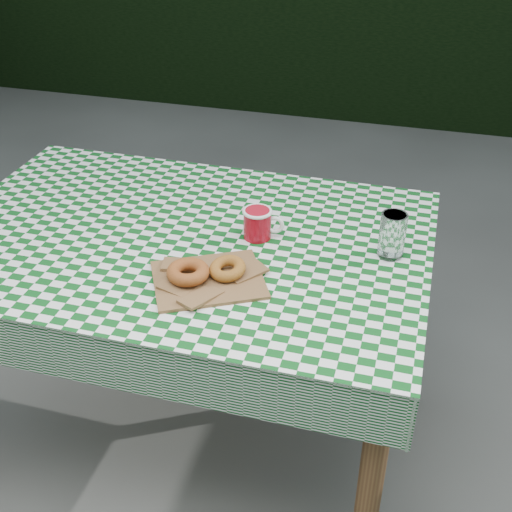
{
  "coord_description": "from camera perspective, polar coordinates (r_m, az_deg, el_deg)",
  "views": [
    {
      "loc": [
        0.7,
        -1.44,
        1.68
      ],
      "look_at": [
        0.33,
        -0.12,
        0.79
      ],
      "focal_mm": 46.03,
      "sensor_mm": 36.0,
      "label": 1
    }
  ],
  "objects": [
    {
      "name": "ground",
      "position": [
        2.32,
        -7.36,
        -13.65
      ],
      "size": [
        60.0,
        60.0,
        0.0
      ],
      "primitive_type": "plane",
      "color": "#4B4B47",
      "rests_on": "ground"
    },
    {
      "name": "table",
      "position": [
        2.02,
        -5.78,
        -7.53
      ],
      "size": [
        1.31,
        0.88,
        0.75
      ],
      "primitive_type": "cube",
      "rotation": [
        0.0,
        0.0,
        -0.01
      ],
      "color": "brown",
      "rests_on": "ground"
    },
    {
      "name": "tablecloth",
      "position": [
        1.79,
        -6.45,
        1.68
      ],
      "size": [
        1.33,
        0.9,
        0.01
      ],
      "primitive_type": "cube",
      "rotation": [
        0.0,
        0.0,
        -0.01
      ],
      "color": "#0B4B17",
      "rests_on": "table"
    },
    {
      "name": "paper_bag",
      "position": [
        1.6,
        -4.16,
        -1.99
      ],
      "size": [
        0.33,
        0.31,
        0.01
      ],
      "primitive_type": "cube",
      "rotation": [
        0.0,
        0.0,
        0.49
      ],
      "color": "olive",
      "rests_on": "tablecloth"
    },
    {
      "name": "bagel_front",
      "position": [
        1.59,
        -5.93,
        -1.39
      ],
      "size": [
        0.14,
        0.14,
        0.03
      ],
      "primitive_type": "torus",
      "rotation": [
        0.0,
        0.0,
        0.57
      ],
      "color": "#9C4920",
      "rests_on": "paper_bag"
    },
    {
      "name": "bagel_back",
      "position": [
        1.6,
        -2.5,
        -1.09
      ],
      "size": [
        0.12,
        0.12,
        0.03
      ],
      "primitive_type": "torus",
      "rotation": [
        0.0,
        0.0,
        -0.55
      ],
      "color": "#A46F21",
      "rests_on": "paper_bag"
    },
    {
      "name": "coffee_mug",
      "position": [
        1.75,
        0.12,
        2.82
      ],
      "size": [
        0.17,
        0.17,
        0.08
      ],
      "primitive_type": null,
      "rotation": [
        0.0,
        0.0,
        0.15
      ],
      "color": "#9D0A18",
      "rests_on": "tablecloth"
    },
    {
      "name": "drinking_glass",
      "position": [
        1.7,
        11.75,
        1.79
      ],
      "size": [
        0.08,
        0.08,
        0.12
      ],
      "primitive_type": "cylinder",
      "rotation": [
        0.0,
        0.0,
        0.25
      ],
      "color": "white",
      "rests_on": "tablecloth"
    }
  ]
}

